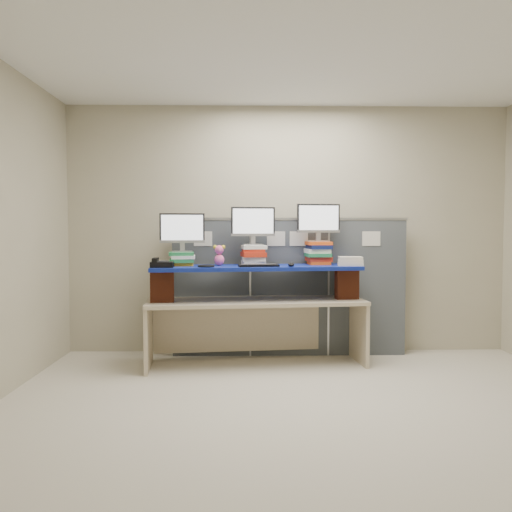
{
  "coord_description": "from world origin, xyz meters",
  "views": [
    {
      "loc": [
        -0.48,
        -3.71,
        1.38
      ],
      "look_at": [
        -0.38,
        1.39,
        1.13
      ],
      "focal_mm": 35.0,
      "sensor_mm": 36.0,
      "label": 1
    }
  ],
  "objects_px": {
    "desk": "(256,313)",
    "monitor_center": "(253,224)",
    "blue_board": "(256,268)",
    "monitor_left": "(182,230)",
    "monitor_right": "(318,220)",
    "keyboard": "(259,265)",
    "desk_phone": "(161,264)"
  },
  "relations": [
    {
      "from": "monitor_center",
      "to": "keyboard",
      "type": "bearing_deg",
      "value": -84.08
    },
    {
      "from": "monitor_right",
      "to": "keyboard",
      "type": "height_order",
      "value": "monitor_right"
    },
    {
      "from": "monitor_left",
      "to": "monitor_right",
      "type": "relative_size",
      "value": 1.0
    },
    {
      "from": "desk",
      "to": "monitor_left",
      "type": "relative_size",
      "value": 4.95
    },
    {
      "from": "blue_board",
      "to": "monitor_right",
      "type": "distance_m",
      "value": 0.85
    },
    {
      "from": "blue_board",
      "to": "monitor_right",
      "type": "relative_size",
      "value": 4.62
    },
    {
      "from": "desk",
      "to": "monitor_left",
      "type": "xyz_separation_m",
      "value": [
        -0.76,
        0.04,
        0.85
      ]
    },
    {
      "from": "desk",
      "to": "blue_board",
      "type": "xyz_separation_m",
      "value": [
        0.0,
        -0.0,
        0.47
      ]
    },
    {
      "from": "blue_board",
      "to": "monitor_center",
      "type": "height_order",
      "value": "monitor_center"
    },
    {
      "from": "desk",
      "to": "keyboard",
      "type": "distance_m",
      "value": 0.52
    },
    {
      "from": "desk",
      "to": "monitor_center",
      "type": "height_order",
      "value": "monitor_center"
    },
    {
      "from": "monitor_left",
      "to": "monitor_center",
      "type": "distance_m",
      "value": 0.74
    },
    {
      "from": "monitor_right",
      "to": "keyboard",
      "type": "relative_size",
      "value": 1.1
    },
    {
      "from": "desk",
      "to": "keyboard",
      "type": "relative_size",
      "value": 5.45
    },
    {
      "from": "monitor_center",
      "to": "desk_phone",
      "type": "xyz_separation_m",
      "value": [
        -0.91,
        -0.32,
        -0.4
      ]
    },
    {
      "from": "monitor_center",
      "to": "monitor_right",
      "type": "height_order",
      "value": "monitor_right"
    },
    {
      "from": "desk",
      "to": "keyboard",
      "type": "bearing_deg",
      "value": -86.13
    },
    {
      "from": "monitor_right",
      "to": "keyboard",
      "type": "xyz_separation_m",
      "value": [
        -0.64,
        -0.32,
        -0.46
      ]
    },
    {
      "from": "desk",
      "to": "blue_board",
      "type": "bearing_deg",
      "value": -95.85
    },
    {
      "from": "desk",
      "to": "desk_phone",
      "type": "xyz_separation_m",
      "value": [
        -0.94,
        -0.2,
        0.52
      ]
    },
    {
      "from": "monitor_left",
      "to": "keyboard",
      "type": "bearing_deg",
      "value": -18.69
    },
    {
      "from": "blue_board",
      "to": "keyboard",
      "type": "distance_m",
      "value": 0.14
    },
    {
      "from": "monitor_center",
      "to": "keyboard",
      "type": "relative_size",
      "value": 1.1
    },
    {
      "from": "desk",
      "to": "monitor_center",
      "type": "relative_size",
      "value": 4.95
    },
    {
      "from": "monitor_center",
      "to": "monitor_right",
      "type": "bearing_deg",
      "value": -0.0
    },
    {
      "from": "blue_board",
      "to": "monitor_left",
      "type": "xyz_separation_m",
      "value": [
        -0.76,
        0.04,
        0.39
      ]
    },
    {
      "from": "monitor_right",
      "to": "desk",
      "type": "bearing_deg",
      "value": -170.16
    },
    {
      "from": "monitor_right",
      "to": "keyboard",
      "type": "distance_m",
      "value": 0.85
    },
    {
      "from": "monitor_left",
      "to": "desk",
      "type": "bearing_deg",
      "value": -8.96
    },
    {
      "from": "desk",
      "to": "keyboard",
      "type": "xyz_separation_m",
      "value": [
        0.02,
        -0.14,
        0.5
      ]
    },
    {
      "from": "blue_board",
      "to": "monitor_left",
      "type": "relative_size",
      "value": 4.62
    },
    {
      "from": "monitor_center",
      "to": "monitor_right",
      "type": "xyz_separation_m",
      "value": [
        0.7,
        0.07,
        0.04
      ]
    }
  ]
}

